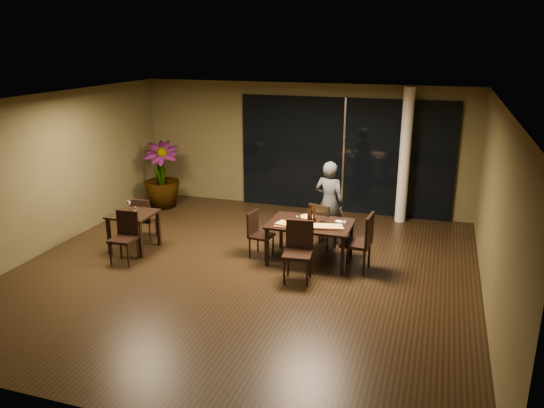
{
  "coord_description": "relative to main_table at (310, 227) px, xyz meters",
  "views": [
    {
      "loc": [
        3.14,
        -8.09,
        3.95
      ],
      "look_at": [
        0.27,
        0.77,
        1.05
      ],
      "focal_mm": 35.0,
      "sensor_mm": 36.0,
      "label": 1
    }
  ],
  "objects": [
    {
      "name": "ground",
      "position": [
        -1.0,
        -0.8,
        -0.68
      ],
      "size": [
        8.0,
        8.0,
        0.0
      ],
      "primitive_type": "plane",
      "color": "black",
      "rests_on": "ground"
    },
    {
      "name": "wall_back",
      "position": [
        -1.0,
        3.25,
        0.82
      ],
      "size": [
        8.0,
        0.1,
        3.0
      ],
      "primitive_type": "cube",
      "color": "#4B4528",
      "rests_on": "ground"
    },
    {
      "name": "wall_front",
      "position": [
        -1.0,
        -4.85,
        0.82
      ],
      "size": [
        8.0,
        0.1,
        3.0
      ],
      "primitive_type": "cube",
      "color": "#4B4528",
      "rests_on": "ground"
    },
    {
      "name": "wall_left",
      "position": [
        -5.05,
        -0.8,
        0.82
      ],
      "size": [
        0.1,
        8.0,
        3.0
      ],
      "primitive_type": "cube",
      "color": "#4B4528",
      "rests_on": "ground"
    },
    {
      "name": "wall_right",
      "position": [
        3.05,
        -0.8,
        0.82
      ],
      "size": [
        0.1,
        8.0,
        3.0
      ],
      "primitive_type": "cube",
      "color": "#4B4528",
      "rests_on": "ground"
    },
    {
      "name": "ceiling",
      "position": [
        -1.0,
        -0.8,
        2.34
      ],
      "size": [
        8.0,
        8.0,
        0.04
      ],
      "primitive_type": "cube",
      "color": "silver",
      "rests_on": "wall_back"
    },
    {
      "name": "window_panel",
      "position": [
        0.0,
        3.16,
        0.67
      ],
      "size": [
        5.0,
        0.06,
        2.7
      ],
      "primitive_type": "cube",
      "color": "black",
      "rests_on": "ground"
    },
    {
      "name": "column",
      "position": [
        1.4,
        2.85,
        0.82
      ],
      "size": [
        0.24,
        0.24,
        3.0
      ],
      "primitive_type": "cylinder",
      "color": "silver",
      "rests_on": "ground"
    },
    {
      "name": "main_table",
      "position": [
        0.0,
        0.0,
        0.0
      ],
      "size": [
        1.5,
        1.0,
        0.75
      ],
      "color": "black",
      "rests_on": "ground"
    },
    {
      "name": "side_table",
      "position": [
        -3.4,
        -0.5,
        -0.05
      ],
      "size": [
        0.8,
        0.8,
        0.75
      ],
      "color": "black",
      "rests_on": "ground"
    },
    {
      "name": "chair_main_far",
      "position": [
        0.07,
        0.62,
        -0.15
      ],
      "size": [
        0.54,
        0.54,
        0.94
      ],
      "rotation": [
        0.0,
        0.0,
        2.87
      ],
      "color": "black",
      "rests_on": "ground"
    },
    {
      "name": "chair_main_near",
      "position": [
        -0.01,
        -0.8,
        -0.1
      ],
      "size": [
        0.53,
        0.53,
        1.03
      ],
      "rotation": [
        0.0,
        0.0,
        0.12
      ],
      "color": "black",
      "rests_on": "ground"
    },
    {
      "name": "chair_main_left",
      "position": [
        -1.01,
        -0.05,
        -0.19
      ],
      "size": [
        0.46,
        0.46,
        0.87
      ],
      "rotation": [
        0.0,
        0.0,
        1.42
      ],
      "color": "black",
      "rests_on": "ground"
    },
    {
      "name": "chair_main_right",
      "position": [
        0.96,
        -0.14,
        -0.08
      ],
      "size": [
        0.53,
        0.53,
        1.06
      ],
      "rotation": [
        0.0,
        0.0,
        -1.66
      ],
      "color": "black",
      "rests_on": "ground"
    },
    {
      "name": "chair_side_far",
      "position": [
        -3.51,
        0.01,
        -0.18
      ],
      "size": [
        0.47,
        0.47,
        0.89
      ],
      "rotation": [
        0.0,
        0.0,
        3.29
      ],
      "color": "black",
      "rests_on": "ground"
    },
    {
      "name": "chair_side_near",
      "position": [
        -3.26,
        -1.02,
        -0.15
      ],
      "size": [
        0.46,
        0.46,
        0.94
      ],
      "rotation": [
        0.0,
        0.0,
        0.05
      ],
      "color": "black",
      "rests_on": "ground"
    },
    {
      "name": "diner",
      "position": [
        0.12,
        1.05,
        0.17
      ],
      "size": [
        0.64,
        0.49,
        1.69
      ],
      "primitive_type": "imported",
      "rotation": [
        0.0,
        0.0,
        2.93
      ],
      "color": "#2D3032",
      "rests_on": "ground"
    },
    {
      "name": "potted_plant",
      "position": [
        -4.27,
        2.16,
        0.12
      ],
      "size": [
        1.11,
        1.11,
        1.6
      ],
      "primitive_type": "imported",
      "rotation": [
        0.0,
        0.0,
        0.33
      ],
      "color": "#1C4B19",
      "rests_on": "ground"
    },
    {
      "name": "pizza_board_left",
      "position": [
        -0.31,
        -0.27,
        0.08
      ],
      "size": [
        0.59,
        0.34,
        0.01
      ],
      "primitive_type": "cube",
      "rotation": [
        0.0,
        0.0,
        0.1
      ],
      "color": "#4F2C19",
      "rests_on": "main_table"
    },
    {
      "name": "pizza_board_right",
      "position": [
        0.34,
        -0.17,
        0.08
      ],
      "size": [
        0.59,
        0.36,
        0.01
      ],
      "primitive_type": "cube",
      "rotation": [
        0.0,
        0.0,
        0.17
      ],
      "color": "#432415",
      "rests_on": "main_table"
    },
    {
      "name": "oblong_pizza_left",
      "position": [
        -0.31,
        -0.27,
        0.1
      ],
      "size": [
        0.52,
        0.32,
        0.02
      ],
      "primitive_type": null,
      "rotation": [
        0.0,
        0.0,
        -0.23
      ],
      "color": "maroon",
      "rests_on": "pizza_board_left"
    },
    {
      "name": "oblong_pizza_right",
      "position": [
        0.34,
        -0.17,
        0.1
      ],
      "size": [
        0.55,
        0.34,
        0.02
      ],
      "primitive_type": null,
      "rotation": [
        0.0,
        0.0,
        0.21
      ],
      "color": "maroon",
      "rests_on": "pizza_board_right"
    },
    {
      "name": "round_pizza",
      "position": [
        -0.12,
        0.29,
        0.08
      ],
      "size": [
        0.29,
        0.29,
        0.01
      ],
      "primitive_type": "cylinder",
      "color": "red",
      "rests_on": "main_table"
    },
    {
      "name": "bottle_a",
      "position": [
        -0.05,
        0.09,
        0.23
      ],
      "size": [
        0.07,
        0.07,
        0.31
      ],
      "primitive_type": null,
      "color": "black",
      "rests_on": "main_table"
    },
    {
      "name": "bottle_b",
      "position": [
        0.05,
        0.06,
        0.21
      ],
      "size": [
        0.06,
        0.06,
        0.28
      ],
      "primitive_type": null,
      "color": "black",
      "rests_on": "main_table"
    },
    {
      "name": "bottle_c",
      "position": [
        -0.02,
        0.08,
        0.24
      ],
      "size": [
        0.07,
        0.07,
        0.33
      ],
      "primitive_type": null,
      "color": "black",
      "rests_on": "main_table"
    },
    {
      "name": "tumbler_left",
      "position": [
        -0.25,
        0.1,
        0.12
      ],
      "size": [
        0.08,
        0.08,
        0.09
      ],
      "primitive_type": "cylinder",
      "color": "white",
      "rests_on": "main_table"
    },
    {
      "name": "tumbler_right",
      "position": [
        0.18,
        0.14,
        0.12
      ],
      "size": [
        0.08,
        0.08,
        0.1
      ],
      "primitive_type": "cylinder",
      "color": "white",
      "rests_on": "main_table"
    },
    {
      "name": "napkin_near",
      "position": [
        0.54,
        -0.14,
        0.08
      ],
      "size": [
        0.21,
        0.16,
        0.01
      ],
      "primitive_type": "cube",
      "rotation": [
        0.0,
        0.0,
        0.42
      ],
      "color": "white",
      "rests_on": "main_table"
    },
    {
      "name": "napkin_far",
      "position": [
        0.52,
        0.21,
        0.08
      ],
      "size": [
        0.2,
        0.14,
        0.01
      ],
      "primitive_type": "cube",
      "rotation": [
        0.0,
        0.0,
        -0.21
      ],
      "color": "white",
      "rests_on": "main_table"
    },
    {
      "name": "wine_glass_a",
      "position": [
        -3.56,
        -0.38,
        0.17
      ],
      "size": [
        0.09,
        0.09,
        0.2
      ],
      "primitive_type": null,
      "color": "white",
      "rests_on": "side_table"
    },
    {
      "name": "wine_glass_b",
      "position": [
        -3.27,
        -0.6,
        0.16
      ],
      "size": [
        0.07,
        0.07,
        0.17
      ],
      "primitive_type": null,
      "color": "white",
      "rests_on": "side_table"
    },
    {
      "name": "side_napkin",
      "position": [
        -3.39,
        -0.7,
        0.08
      ],
      "size": [
        0.19,
        0.13,
        0.01
      ],
      "primitive_type": "cube",
      "rotation": [
        0.0,
        0.0,
        -0.11
      ],
      "color": "white",
      "rests_on": "side_table"
    }
  ]
}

